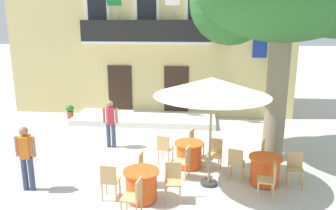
{
  "coord_description": "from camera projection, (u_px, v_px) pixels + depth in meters",
  "views": [
    {
      "loc": [
        1.53,
        -9.58,
        4.08
      ],
      "look_at": [
        0.32,
        1.78,
        1.3
      ],
      "focal_mm": 35.1,
      "sensor_mm": 36.0,
      "label": 1
    }
  ],
  "objects": [
    {
      "name": "cafe_chair_near_tree_2",
      "position": [
        184.0,
        160.0,
        8.89
      ],
      "size": [
        0.48,
        0.48,
        0.91
      ],
      "color": "tan",
      "rests_on": "ground"
    },
    {
      "name": "cafe_chair_front_1",
      "position": [
        266.0,
        155.0,
        9.25
      ],
      "size": [
        0.5,
        0.5,
        0.91
      ],
      "color": "tan",
      "rests_on": "ground"
    },
    {
      "name": "ground_planter_left",
      "position": [
        70.0,
        111.0,
        14.67
      ],
      "size": [
        0.37,
        0.37,
        0.62
      ],
      "color": "#995638",
      "rests_on": "ground"
    },
    {
      "name": "building_facade",
      "position": [
        154.0,
        32.0,
        16.34
      ],
      "size": [
        13.0,
        5.09,
        7.5
      ],
      "color": "#DBC67F",
      "rests_on": "ground"
    },
    {
      "name": "cafe_chair_middle_2",
      "position": [
        145.0,
        166.0,
        8.49
      ],
      "size": [
        0.42,
        0.42,
        0.91
      ],
      "color": "tan",
      "rests_on": "ground"
    },
    {
      "name": "cafe_table_front",
      "position": [
        265.0,
        170.0,
        8.59
      ],
      "size": [
        0.86,
        0.86,
        0.76
      ],
      "color": "#EA561E",
      "rests_on": "ground"
    },
    {
      "name": "cafe_chair_middle_1",
      "position": [
        173.0,
        179.0,
        7.8
      ],
      "size": [
        0.42,
        0.42,
        0.91
      ],
      "color": "tan",
      "rests_on": "ground"
    },
    {
      "name": "cafe_table_near_tree",
      "position": [
        189.0,
        154.0,
        9.63
      ],
      "size": [
        0.86,
        0.86,
        0.76
      ],
      "color": "#EA561E",
      "rests_on": "ground"
    },
    {
      "name": "pedestrian_mid_plaza",
      "position": [
        110.0,
        121.0,
        11.09
      ],
      "size": [
        0.53,
        0.4,
        1.64
      ],
      "color": "#384260",
      "rests_on": "ground"
    },
    {
      "name": "cafe_chair_near_tree_0",
      "position": [
        195.0,
        141.0,
        10.3
      ],
      "size": [
        0.5,
        0.5,
        0.91
      ],
      "color": "tan",
      "rests_on": "ground"
    },
    {
      "name": "ground_plane",
      "position": [
        152.0,
        158.0,
        10.38
      ],
      "size": [
        120.0,
        120.0,
        0.0
      ],
      "primitive_type": "plane",
      "color": "beige"
    },
    {
      "name": "cafe_chair_front_0",
      "position": [
        295.0,
        167.0,
        8.47
      ],
      "size": [
        0.44,
        0.44,
        0.91
      ],
      "color": "tan",
      "rests_on": "ground"
    },
    {
      "name": "cafe_chair_near_tree_1",
      "position": [
        165.0,
        147.0,
        9.82
      ],
      "size": [
        0.5,
        0.5,
        0.91
      ],
      "color": "tan",
      "rests_on": "ground"
    },
    {
      "name": "cafe_table_middle",
      "position": [
        141.0,
        185.0,
        7.79
      ],
      "size": [
        0.86,
        0.86,
        0.76
      ],
      "color": "#EA561E",
      "rests_on": "ground"
    },
    {
      "name": "cafe_chair_near_tree_3",
      "position": [
        215.0,
        152.0,
        9.42
      ],
      "size": [
        0.48,
        0.48,
        0.91
      ],
      "color": "tan",
      "rests_on": "ground"
    },
    {
      "name": "cafe_chair_front_3",
      "position": [
        269.0,
        178.0,
        7.83
      ],
      "size": [
        0.45,
        0.45,
        0.91
      ],
      "color": "tan",
      "rests_on": "ground"
    },
    {
      "name": "pedestrian_near_entrance",
      "position": [
        26.0,
        155.0,
        8.15
      ],
      "size": [
        0.53,
        0.38,
        1.68
      ],
      "color": "#384260",
      "rests_on": "ground"
    },
    {
      "name": "cafe_umbrella",
      "position": [
        212.0,
        87.0,
        8.03
      ],
      "size": [
        2.9,
        2.9,
        2.85
      ],
      "color": "#997A56",
      "rests_on": "ground"
    },
    {
      "name": "cafe_chair_front_2",
      "position": [
        236.0,
        162.0,
        8.77
      ],
      "size": [
        0.5,
        0.5,
        0.91
      ],
      "color": "tan",
      "rests_on": "ground"
    },
    {
      "name": "entrance_step_platform",
      "position": [
        145.0,
        119.0,
        14.29
      ],
      "size": [
        6.1,
        2.05,
        0.25
      ],
      "primitive_type": "cube",
      "color": "silver",
      "rests_on": "ground"
    },
    {
      "name": "cafe_chair_middle_0",
      "position": [
        134.0,
        196.0,
        7.03
      ],
      "size": [
        0.44,
        0.44,
        0.91
      ],
      "color": "tan",
      "rests_on": "ground"
    },
    {
      "name": "cafe_chair_middle_3",
      "position": [
        110.0,
        179.0,
        7.78
      ],
      "size": [
        0.41,
        0.41,
        0.91
      ],
      "color": "tan",
      "rests_on": "ground"
    }
  ]
}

